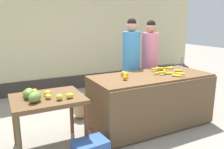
# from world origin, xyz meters

# --- Properties ---
(ground_plane) EXTENTS (24.00, 24.00, 0.00)m
(ground_plane) POSITION_xyz_m (0.00, 0.00, 0.00)
(ground_plane) COLOR gray
(market_wall_back) EXTENTS (7.64, 0.23, 3.31)m
(market_wall_back) POSITION_xyz_m (0.00, 2.84, 1.63)
(market_wall_back) COLOR beige
(market_wall_back) RESTS_ON ground
(fruit_stall_counter) EXTENTS (2.08, 0.94, 0.90)m
(fruit_stall_counter) POSITION_xyz_m (0.35, -0.01, 0.45)
(fruit_stall_counter) COLOR brown
(fruit_stall_counter) RESTS_ON ground
(side_table_wooden) EXTENTS (0.96, 0.79, 0.78)m
(side_table_wooden) POSITION_xyz_m (-1.41, 0.00, 0.68)
(side_table_wooden) COLOR brown
(side_table_wooden) RESTS_ON ground
(banana_bunch_pile) EXTENTS (0.68, 0.70, 0.07)m
(banana_bunch_pile) POSITION_xyz_m (0.75, 0.07, 0.93)
(banana_bunch_pile) COLOR yellow
(banana_bunch_pile) RESTS_ON fruit_stall_counter
(orange_pile) EXTENTS (0.20, 0.33, 0.09)m
(orange_pile) POSITION_xyz_m (-0.15, 0.04, 0.94)
(orange_pile) COLOR orange
(orange_pile) RESTS_ON fruit_stall_counter
(mango_papaya_pile) EXTENTS (0.64, 0.56, 0.14)m
(mango_papaya_pile) POSITION_xyz_m (-1.56, -0.04, 0.84)
(mango_papaya_pile) COLOR yellow
(mango_papaya_pile) RESTS_ON side_table_wooden
(vendor_woman_blue_shirt) EXTENTS (0.34, 0.34, 1.86)m
(vendor_woman_blue_shirt) POSITION_xyz_m (0.38, 0.71, 0.94)
(vendor_woman_blue_shirt) COLOR #33333D
(vendor_woman_blue_shirt) RESTS_ON ground
(vendor_woman_pink_shirt) EXTENTS (0.34, 0.34, 1.82)m
(vendor_woman_pink_shirt) POSITION_xyz_m (0.85, 0.73, 0.92)
(vendor_woman_pink_shirt) COLOR #33333D
(vendor_woman_pink_shirt) RESTS_ON ground
(parked_motorcycle) EXTENTS (1.60, 0.18, 0.88)m
(parked_motorcycle) POSITION_xyz_m (1.98, 1.41, 0.40)
(parked_motorcycle) COLOR black
(parked_motorcycle) RESTS_ON ground
(produce_sack) EXTENTS (0.35, 0.40, 0.50)m
(produce_sack) POSITION_xyz_m (-0.67, 0.81, 0.25)
(produce_sack) COLOR tan
(produce_sack) RESTS_ON ground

